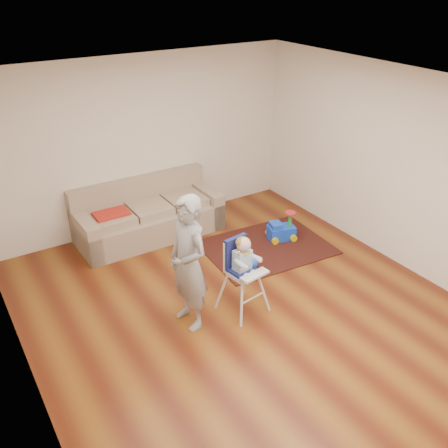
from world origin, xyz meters
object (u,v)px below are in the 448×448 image
ride_on_toy (282,226)px  high_chair (243,276)px  sofa (149,211)px  adult (188,263)px  side_table (92,231)px  toy_ball (253,263)px

ride_on_toy → high_chair: high_chair is taller
sofa → adult: (-0.48, -2.22, 0.39)m
side_table → ride_on_toy: side_table is taller
toy_ball → sofa: bearing=116.2°
toy_ball → adult: size_ratio=0.09×
side_table → toy_ball: 2.51m
toy_ball → high_chair: bearing=-133.2°
adult → ride_on_toy: bearing=109.9°
sofa → high_chair: size_ratio=2.17×
toy_ball → high_chair: (-0.64, -0.68, 0.41)m
side_table → high_chair: high_chair is taller
side_table → adult: (0.38, -2.41, 0.59)m
ride_on_toy → toy_ball: 0.99m
side_table → adult: adult is taller
ride_on_toy → toy_ball: size_ratio=2.92×
ride_on_toy → toy_ball: ride_on_toy is taller
toy_ball → ride_on_toy: bearing=28.5°
sofa → adult: adult is taller
ride_on_toy → high_chair: bearing=-127.2°
toy_ball → high_chair: high_chair is taller
sofa → side_table: 0.91m
side_table → ride_on_toy: (2.54, -1.39, -0.00)m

